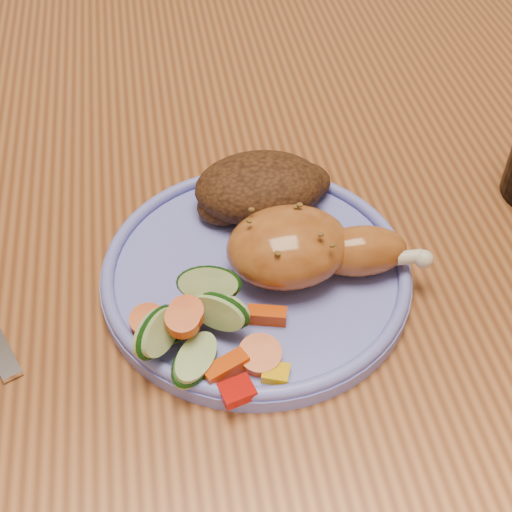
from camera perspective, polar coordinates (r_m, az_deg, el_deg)
name	(u,v)px	position (r m, az deg, el deg)	size (l,w,h in m)	color
dining_table	(263,232)	(0.71, 0.57, 1.94)	(0.90, 1.40, 0.75)	brown
chair_far	(202,59)	(1.31, -4.37, 15.47)	(0.42, 0.42, 0.91)	#4C2D16
plate	(256,275)	(0.55, 0.00, -1.52)	(0.24, 0.24, 0.01)	#6D72D5
plate_rim	(256,265)	(0.54, 0.00, -0.73)	(0.23, 0.23, 0.01)	#6D72D5
chicken_leg	(306,248)	(0.53, 4.00, 0.66)	(0.15, 0.08, 0.05)	#AC5D24
rice_pilaf	(262,188)	(0.59, 0.50, 5.46)	(0.12, 0.08, 0.05)	#422310
vegetable_pile	(198,326)	(0.49, -4.65, -5.59)	(0.12, 0.11, 0.05)	#A50A05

